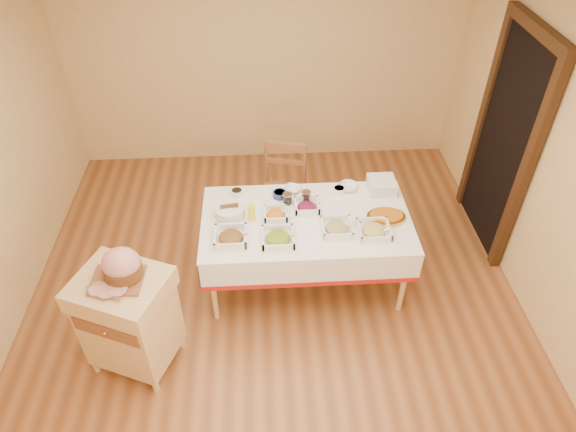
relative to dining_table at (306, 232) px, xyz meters
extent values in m
plane|color=brown|center=(-0.30, -0.30, -0.60)|extent=(5.00, 5.00, 0.00)
plane|color=white|center=(-0.30, -0.30, 2.00)|extent=(5.00, 5.00, 0.00)
plane|color=#DBB476|center=(-0.30, 2.20, 0.70)|extent=(4.50, 0.00, 4.50)
plane|color=#DBB476|center=(1.95, -0.30, 0.70)|extent=(0.00, 5.00, 5.00)
cube|color=black|center=(1.91, 0.60, 0.45)|extent=(0.06, 0.90, 2.10)
cube|color=#392112|center=(1.89, 0.10, 0.45)|extent=(0.08, 0.10, 2.10)
cube|color=#392112|center=(1.89, 1.10, 0.45)|extent=(0.08, 0.10, 2.10)
cube|color=#392112|center=(1.89, 0.60, 1.55)|extent=(0.08, 1.10, 0.10)
cube|color=#E2B77C|center=(0.00, 0.00, 0.13)|extent=(1.80, 1.00, 0.04)
cylinder|color=#E2B77C|center=(-0.82, -0.42, -0.24)|extent=(0.05, 0.05, 0.71)
cylinder|color=#E2B77C|center=(-0.82, 0.42, -0.24)|extent=(0.05, 0.05, 0.71)
cylinder|color=#E2B77C|center=(0.82, -0.42, -0.24)|extent=(0.05, 0.05, 0.71)
cylinder|color=#E2B77C|center=(0.82, 0.42, -0.24)|extent=(0.05, 0.05, 0.71)
cube|color=white|center=(0.00, 0.00, 0.16)|extent=(1.82, 1.02, 0.01)
cube|color=#E2B77C|center=(-1.43, -0.81, -0.16)|extent=(0.76, 0.70, 0.65)
cube|color=#E2B77C|center=(-1.43, -0.81, 0.25)|extent=(0.81, 0.76, 0.16)
cube|color=brown|center=(-1.43, -1.06, 0.06)|extent=(0.51, 0.22, 0.13)
sphere|color=gold|center=(-1.43, -1.07, 0.06)|extent=(0.03, 0.03, 0.03)
cylinder|color=#E2B77C|center=(-1.70, -1.02, -0.54)|extent=(0.05, 0.05, 0.11)
cylinder|color=#E2B77C|center=(-1.70, -0.59, -0.54)|extent=(0.05, 0.05, 0.11)
cylinder|color=#E2B77C|center=(-1.16, -1.02, -0.54)|extent=(0.05, 0.05, 0.11)
cylinder|color=#E2B77C|center=(-1.16, -0.59, -0.54)|extent=(0.05, 0.05, 0.11)
cube|color=brown|center=(-0.18, 0.67, -0.10)|extent=(0.54, 0.52, 0.03)
cylinder|color=brown|center=(-0.41, 0.53, -0.36)|extent=(0.04, 0.04, 0.48)
cylinder|color=brown|center=(-0.32, 0.91, -0.36)|extent=(0.04, 0.04, 0.48)
cylinder|color=brown|center=(-0.03, 0.44, -0.36)|extent=(0.04, 0.04, 0.48)
cylinder|color=brown|center=(0.06, 0.82, -0.36)|extent=(0.04, 0.04, 0.48)
cylinder|color=brown|center=(-0.32, 0.91, 0.14)|extent=(0.04, 0.04, 0.51)
cylinder|color=brown|center=(0.06, 0.82, 0.14)|extent=(0.04, 0.04, 0.51)
cube|color=brown|center=(-0.13, 0.86, 0.35)|extent=(0.40, 0.13, 0.10)
cube|color=brown|center=(-1.43, -0.81, 0.34)|extent=(0.36, 0.29, 0.02)
ellipsoid|color=#CD8487|center=(-1.38, -0.77, 0.47)|extent=(0.27, 0.25, 0.23)
cylinder|color=#5A3414|center=(-1.38, -0.77, 0.41)|extent=(0.28, 0.28, 0.09)
cube|color=silver|center=(-1.47, -0.95, 0.36)|extent=(0.23, 0.10, 0.00)
cylinder|color=silver|center=(-1.50, -0.85, 0.36)|extent=(0.27, 0.08, 0.01)
cube|color=white|center=(-0.65, -0.24, 0.17)|extent=(0.27, 0.27, 0.02)
ellipsoid|color=maroon|center=(-0.65, -0.24, 0.20)|extent=(0.20, 0.20, 0.07)
cylinder|color=silver|center=(-0.59, -0.27, 0.20)|extent=(0.16, 0.01, 0.12)
cube|color=white|center=(-0.26, -0.27, 0.17)|extent=(0.27, 0.27, 0.02)
ellipsoid|color=#B59A17|center=(-0.26, -0.27, 0.19)|extent=(0.20, 0.20, 0.07)
cylinder|color=silver|center=(-0.20, -0.30, 0.20)|extent=(0.15, 0.01, 0.11)
cube|color=white|center=(0.24, -0.17, 0.17)|extent=(0.25, 0.25, 0.01)
ellipsoid|color=tan|center=(0.24, -0.17, 0.19)|extent=(0.19, 0.19, 0.07)
cylinder|color=silver|center=(0.30, -0.20, 0.20)|extent=(0.14, 0.01, 0.10)
cube|color=white|center=(0.55, -0.22, 0.17)|extent=(0.26, 0.26, 0.01)
ellipsoid|color=tan|center=(0.55, -0.22, 0.19)|extent=(0.20, 0.20, 0.07)
cylinder|color=silver|center=(0.61, -0.25, 0.19)|extent=(0.14, 0.01, 0.10)
cube|color=white|center=(-0.26, 0.04, 0.17)|extent=(0.20, 0.20, 0.01)
ellipsoid|color=orange|center=(-0.26, 0.04, 0.19)|extent=(0.15, 0.15, 0.05)
cylinder|color=silver|center=(-0.22, 0.02, 0.19)|extent=(0.13, 0.01, 0.10)
cube|color=white|center=(0.01, 0.13, 0.17)|extent=(0.22, 0.22, 0.01)
ellipsoid|color=maroon|center=(0.01, 0.13, 0.19)|extent=(0.16, 0.16, 0.06)
cylinder|color=silver|center=(0.06, 0.11, 0.20)|extent=(0.14, 0.01, 0.10)
cylinder|color=white|center=(-0.61, 0.38, 0.19)|extent=(0.11, 0.11, 0.05)
cylinder|color=black|center=(-0.61, 0.38, 0.20)|extent=(0.09, 0.09, 0.02)
cylinder|color=navy|center=(-0.22, 0.32, 0.19)|extent=(0.13, 0.13, 0.05)
cylinder|color=maroon|center=(-0.22, 0.32, 0.21)|extent=(0.10, 0.10, 0.02)
cylinder|color=white|center=(0.33, 0.35, 0.19)|extent=(0.12, 0.12, 0.06)
cylinder|color=orange|center=(0.33, 0.35, 0.21)|extent=(0.09, 0.09, 0.02)
imported|color=white|center=(-0.09, 0.41, 0.18)|extent=(0.19, 0.19, 0.04)
imported|color=white|center=(0.43, 0.40, 0.19)|extent=(0.22, 0.22, 0.05)
cylinder|color=silver|center=(-0.15, 0.22, 0.21)|extent=(0.08, 0.08, 0.10)
cylinder|color=silver|center=(-0.15, 0.22, 0.26)|extent=(0.08, 0.08, 0.01)
cylinder|color=black|center=(-0.15, 0.22, 0.20)|extent=(0.07, 0.07, 0.07)
cylinder|color=silver|center=(0.02, 0.24, 0.21)|extent=(0.08, 0.08, 0.10)
cylinder|color=silver|center=(0.02, 0.24, 0.26)|extent=(0.08, 0.08, 0.01)
cylinder|color=black|center=(0.02, 0.24, 0.20)|extent=(0.07, 0.07, 0.07)
cylinder|color=yellow|center=(-0.47, 0.01, 0.24)|extent=(0.06, 0.06, 0.16)
cone|color=yellow|center=(-0.47, 0.01, 0.34)|extent=(0.04, 0.04, 0.04)
cylinder|color=white|center=(-0.66, 0.08, 0.21)|extent=(0.26, 0.26, 0.09)
cube|color=white|center=(0.73, 0.36, 0.17)|extent=(0.25, 0.25, 0.01)
cube|color=white|center=(0.73, 0.36, 0.18)|extent=(0.25, 0.25, 0.01)
cube|color=white|center=(0.73, 0.36, 0.20)|extent=(0.25, 0.25, 0.01)
cube|color=white|center=(0.73, 0.36, 0.21)|extent=(0.25, 0.25, 0.01)
cube|color=white|center=(0.73, 0.36, 0.23)|extent=(0.25, 0.25, 0.01)
cube|color=white|center=(0.73, 0.36, 0.24)|extent=(0.25, 0.25, 0.01)
cube|color=white|center=(0.73, 0.36, 0.26)|extent=(0.25, 0.25, 0.01)
cube|color=white|center=(0.73, 0.36, 0.28)|extent=(0.25, 0.25, 0.01)
ellipsoid|color=gold|center=(0.69, -0.04, 0.18)|extent=(0.34, 0.24, 0.03)
ellipsoid|color=#B96713|center=(0.69, -0.04, 0.19)|extent=(0.29, 0.20, 0.03)
camera|label=1|loc=(-0.36, -3.38, 3.04)|focal=32.00mm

